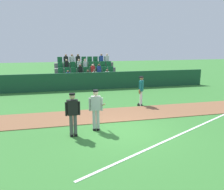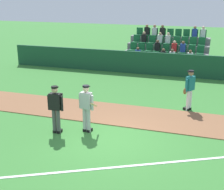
% 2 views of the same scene
% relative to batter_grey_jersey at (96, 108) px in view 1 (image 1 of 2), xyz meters
% --- Properties ---
extents(ground_plane, '(80.00, 80.00, 0.00)m').
position_rel_batter_grey_jersey_xyz_m(ground_plane, '(1.06, -0.35, -0.97)').
color(ground_plane, '#387A33').
extents(infield_dirt_path, '(28.00, 2.40, 0.03)m').
position_rel_batter_grey_jersey_xyz_m(infield_dirt_path, '(1.06, 1.99, -0.95)').
color(infield_dirt_path, brown).
rests_on(infield_dirt_path, ground).
extents(foul_line_chalk, '(10.63, 5.75, 0.01)m').
position_rel_batter_grey_jersey_xyz_m(foul_line_chalk, '(4.06, -0.85, -0.96)').
color(foul_line_chalk, white).
rests_on(foul_line_chalk, ground).
extents(dugout_fence, '(20.00, 0.16, 1.38)m').
position_rel_batter_grey_jersey_xyz_m(dugout_fence, '(1.06, 9.13, -0.28)').
color(dugout_fence, '#19472D').
rests_on(dugout_fence, ground).
extents(stadium_bleachers, '(5.55, 3.80, 2.70)m').
position_rel_batter_grey_jersey_xyz_m(stadium_bleachers, '(1.06, 11.44, -0.20)').
color(stadium_bleachers, slate).
rests_on(stadium_bleachers, ground).
extents(batter_grey_jersey, '(0.64, 0.80, 1.76)m').
position_rel_batter_grey_jersey_xyz_m(batter_grey_jersey, '(0.00, 0.00, 0.00)').
color(batter_grey_jersey, '#B2B2B2').
rests_on(batter_grey_jersey, ground).
extents(umpire_home_plate, '(0.59, 0.31, 1.76)m').
position_rel_batter_grey_jersey_xyz_m(umpire_home_plate, '(-1.00, -0.42, 0.03)').
color(umpire_home_plate, '#4C4C4C').
rests_on(umpire_home_plate, ground).
extents(runner_teal_jersey, '(0.47, 0.59, 1.76)m').
position_rel_batter_grey_jersey_xyz_m(runner_teal_jersey, '(3.29, 3.44, -0.01)').
color(runner_teal_jersey, white).
rests_on(runner_teal_jersey, ground).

